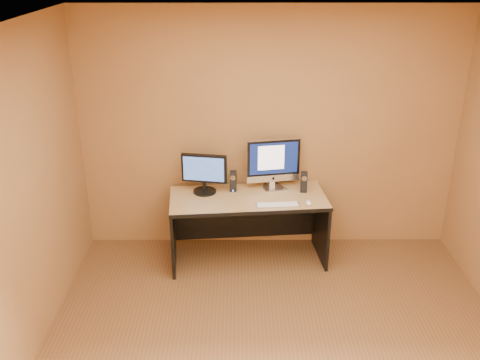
% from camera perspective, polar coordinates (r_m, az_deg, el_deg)
% --- Properties ---
extents(walls, '(4.00, 4.00, 2.60)m').
position_cam_1_polar(walls, '(3.82, 4.80, -4.30)').
color(walls, olive).
rests_on(walls, ground).
extents(ceiling, '(4.00, 4.00, 0.00)m').
position_cam_1_polar(ceiling, '(3.42, 5.55, 15.40)').
color(ceiling, white).
rests_on(ceiling, walls).
extents(desk, '(1.65, 0.84, 0.74)m').
position_cam_1_polar(desk, '(5.64, 0.86, -5.23)').
color(desk, tan).
rests_on(desk, ground).
extents(imac, '(0.60, 0.31, 0.55)m').
position_cam_1_polar(imac, '(5.57, 3.63, 1.67)').
color(imac, silver).
rests_on(imac, desk).
extents(second_monitor, '(0.51, 0.32, 0.42)m').
position_cam_1_polar(second_monitor, '(5.51, -3.84, 0.68)').
color(second_monitor, black).
rests_on(second_monitor, desk).
extents(speaker_left, '(0.07, 0.08, 0.22)m').
position_cam_1_polar(speaker_left, '(5.57, -0.73, -0.13)').
color(speaker_left, black).
rests_on(speaker_left, desk).
extents(speaker_right, '(0.07, 0.08, 0.22)m').
position_cam_1_polar(speaker_right, '(5.59, 6.83, -0.21)').
color(speaker_right, black).
rests_on(speaker_right, desk).
extents(keyboard, '(0.44, 0.15, 0.02)m').
position_cam_1_polar(keyboard, '(5.30, 4.04, -2.65)').
color(keyboard, silver).
rests_on(keyboard, desk).
extents(mouse, '(0.06, 0.10, 0.04)m').
position_cam_1_polar(mouse, '(5.35, 7.33, -2.43)').
color(mouse, white).
rests_on(mouse, desk).
extents(cable_a, '(0.11, 0.20, 0.01)m').
position_cam_1_polar(cable_a, '(5.73, 4.46, -0.64)').
color(cable_a, black).
rests_on(cable_a, desk).
extents(cable_b, '(0.05, 0.18, 0.01)m').
position_cam_1_polar(cable_b, '(5.74, 2.67, -0.55)').
color(cable_b, black).
rests_on(cable_b, desk).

